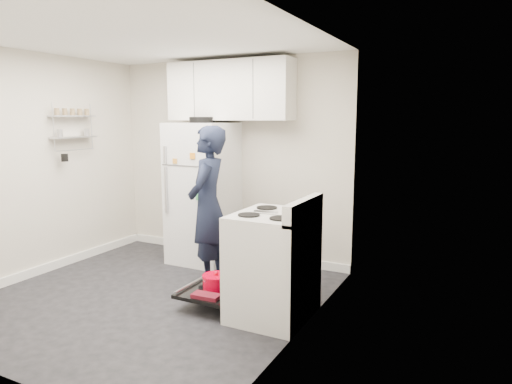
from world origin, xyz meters
The scene contains 7 objects.
room centered at (-0.03, 0.03, 1.21)m, with size 3.21×3.21×2.51m.
electric_range centered at (1.26, 0.15, 0.47)m, with size 0.66×0.76×1.10m.
open_oven_door centered at (0.68, 0.14, 0.18)m, with size 0.55×0.70×0.21m.
refrigerator centered at (-0.19, 1.25, 0.87)m, with size 0.72×0.74×1.79m.
upper_cabinets centered at (0.10, 1.43, 2.10)m, with size 1.60×0.33×0.70m, color silver.
wall_shelf_rack centered at (-1.52, 0.49, 1.68)m, with size 0.14×0.60×0.61m.
person centered at (0.30, 0.60, 0.85)m, with size 0.62×0.41×1.70m, color black.
Camera 1 is at (2.91, -3.41, 1.78)m, focal length 32.00 mm.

